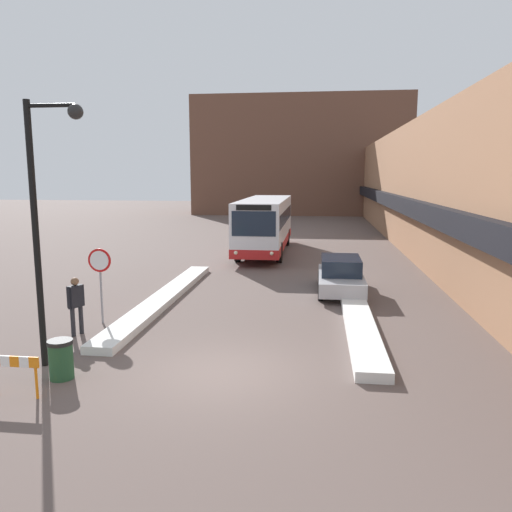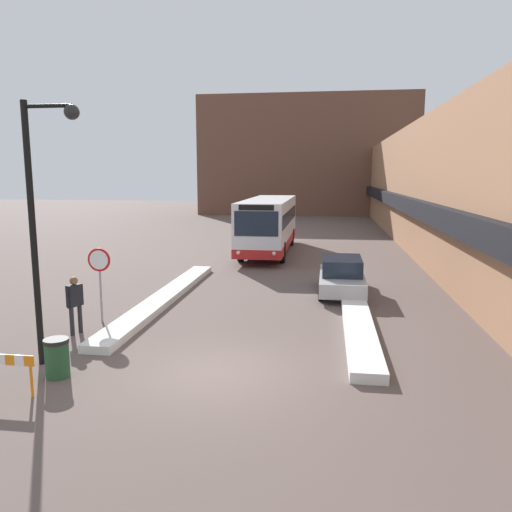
% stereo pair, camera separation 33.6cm
% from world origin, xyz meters
% --- Properties ---
extents(ground_plane, '(160.00, 160.00, 0.00)m').
position_xyz_m(ground_plane, '(0.00, 0.00, 0.00)').
color(ground_plane, brown).
extents(building_row_right, '(5.50, 60.00, 7.91)m').
position_xyz_m(building_row_right, '(9.97, 24.00, 3.94)').
color(building_row_right, '#996B4C').
rests_on(building_row_right, ground_plane).
extents(building_backdrop_far, '(26.00, 8.00, 14.14)m').
position_xyz_m(building_backdrop_far, '(0.00, 51.67, 7.07)').
color(building_backdrop_far, brown).
rests_on(building_backdrop_far, ground_plane).
extents(snow_bank_left, '(0.90, 11.99, 0.25)m').
position_xyz_m(snow_bank_left, '(-3.60, 6.73, 0.12)').
color(snow_bank_left, silver).
rests_on(snow_bank_left, ground_plane).
extents(snow_bank_right, '(0.90, 13.92, 0.28)m').
position_xyz_m(snow_bank_right, '(3.60, 6.74, 0.14)').
color(snow_bank_right, silver).
rests_on(snow_bank_right, ground_plane).
extents(city_bus, '(2.61, 11.34, 3.34)m').
position_xyz_m(city_bus, '(-1.00, 19.22, 1.83)').
color(city_bus, silver).
rests_on(city_bus, ground_plane).
extents(parked_car_front, '(1.82, 4.35, 1.46)m').
position_xyz_m(parked_car_front, '(3.20, 8.94, 0.72)').
color(parked_car_front, '#B7B7BC').
rests_on(parked_car_front, ground_plane).
extents(stop_sign, '(0.76, 0.08, 2.47)m').
position_xyz_m(stop_sign, '(-4.72, 3.65, 1.79)').
color(stop_sign, gray).
rests_on(stop_sign, ground_plane).
extents(street_lamp, '(1.46, 0.36, 6.55)m').
position_xyz_m(street_lamp, '(-4.35, -0.04, 4.04)').
color(street_lamp, black).
rests_on(street_lamp, ground_plane).
extents(pedestrian, '(0.38, 0.54, 1.78)m').
position_xyz_m(pedestrian, '(-4.95, 2.38, 1.07)').
color(pedestrian, '#232328').
rests_on(pedestrian, ground_plane).
extents(trash_bin, '(0.59, 0.59, 0.95)m').
position_xyz_m(trash_bin, '(-3.77, -0.78, 0.48)').
color(trash_bin, '#234C2D').
rests_on(trash_bin, ground_plane).
extents(construction_barricade, '(1.10, 0.06, 0.94)m').
position_xyz_m(construction_barricade, '(-4.22, -1.87, 0.67)').
color(construction_barricade, orange).
rests_on(construction_barricade, ground_plane).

